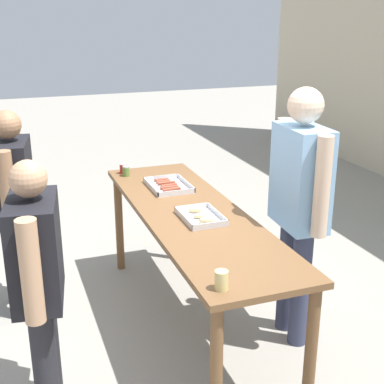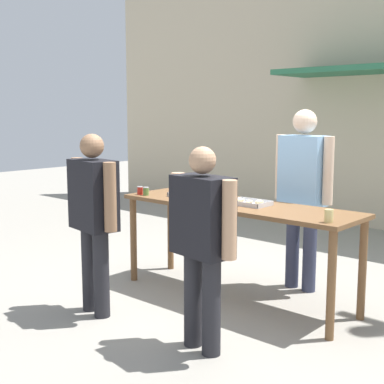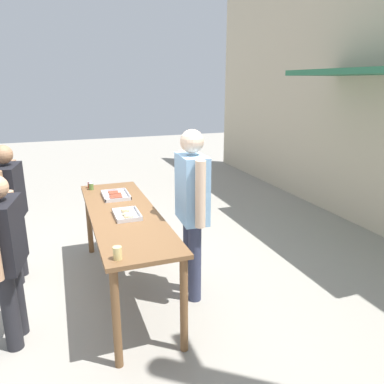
{
  "view_description": "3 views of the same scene",
  "coord_description": "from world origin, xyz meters",
  "views": [
    {
      "loc": [
        3.3,
        -1.2,
        2.29
      ],
      "look_at": [
        0.0,
        0.0,
        1.09
      ],
      "focal_mm": 50.0,
      "sensor_mm": 36.0,
      "label": 1
    },
    {
      "loc": [
        3.02,
        -4.03,
        1.8
      ],
      "look_at": [
        -0.58,
        0.01,
        0.99
      ],
      "focal_mm": 50.0,
      "sensor_mm": 36.0,
      "label": 2
    },
    {
      "loc": [
        3.78,
        -0.6,
        2.27
      ],
      "look_at": [
        0.33,
        0.66,
        1.19
      ],
      "focal_mm": 35.0,
      "sensor_mm": 36.0,
      "label": 3
    }
  ],
  "objects": [
    {
      "name": "ground_plane",
      "position": [
        0.0,
        0.0,
        0.0
      ],
      "size": [
        24.0,
        24.0,
        0.0
      ],
      "primitive_type": "plane",
      "color": "gray"
    },
    {
      "name": "person_customer_holding_hotdog",
      "position": [
        -0.69,
        -1.16,
        0.95
      ],
      "size": [
        0.67,
        0.33,
        1.61
      ],
      "rotation": [
        0.0,
        0.0,
        2.98
      ],
      "color": "#232328",
      "rests_on": "ground"
    },
    {
      "name": "condiment_jar_ketchup",
      "position": [
        -1.0,
        -0.24,
        0.98
      ],
      "size": [
        0.06,
        0.06,
        0.09
      ],
      "color": "#567A38",
      "rests_on": "serving_table"
    },
    {
      "name": "serving_table",
      "position": [
        0.0,
        0.0,
        0.82
      ],
      "size": [
        2.44,
        0.7,
        0.94
      ],
      "color": "brown",
      "rests_on": "ground"
    },
    {
      "name": "food_tray_buns",
      "position": [
        0.15,
        0.01,
        0.96
      ],
      "size": [
        0.37,
        0.25,
        0.06
      ],
      "color": "silver",
      "rests_on": "serving_table"
    },
    {
      "name": "person_customer_with_cup",
      "position": [
        0.51,
        -1.1,
        0.91
      ],
      "size": [
        0.68,
        0.33,
        1.55
      ],
      "rotation": [
        0.0,
        0.0,
        2.99
      ],
      "color": "#232328",
      "rests_on": "ground"
    },
    {
      "name": "person_server_behind_table",
      "position": [
        0.33,
        0.66,
        1.09
      ],
      "size": [
        0.66,
        0.28,
        1.83
      ],
      "rotation": [
        0.0,
        0.0,
        -0.06
      ],
      "color": "#333851",
      "rests_on": "ground"
    },
    {
      "name": "beer_cup",
      "position": [
        1.08,
        -0.24,
        0.99
      ],
      "size": [
        0.07,
        0.07,
        0.1
      ],
      "color": "#DBC67A",
      "rests_on": "serving_table"
    },
    {
      "name": "food_tray_sausages",
      "position": [
        -0.58,
        0.01,
        0.95
      ],
      "size": [
        0.42,
        0.3,
        0.04
      ],
      "color": "silver",
      "rests_on": "serving_table"
    },
    {
      "name": "condiment_jar_mustard",
      "position": [
        -1.09,
        -0.24,
        0.98
      ],
      "size": [
        0.06,
        0.06,
        0.09
      ],
      "color": "#B22319",
      "rests_on": "serving_table"
    }
  ]
}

